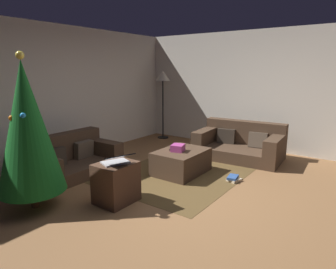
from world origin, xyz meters
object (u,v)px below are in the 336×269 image
at_px(couch_left, 71,159).
at_px(book_stack, 233,179).
at_px(ottoman, 181,162).
at_px(side_table, 116,183).
at_px(tv_remote, 174,150).
at_px(corner_lamp, 163,81).
at_px(laptop, 117,160).
at_px(gift_box, 178,148).
at_px(christmas_tree, 27,128).
at_px(couch_right, 240,144).

distance_m(couch_left, book_stack, 2.77).
relative_size(ottoman, side_table, 1.70).
height_order(tv_remote, corner_lamp, corner_lamp).
bearing_deg(laptop, side_table, 69.47).
distance_m(laptop, corner_lamp, 4.05).
height_order(side_table, corner_lamp, corner_lamp).
bearing_deg(book_stack, gift_box, 104.58).
xyz_separation_m(couch_left, gift_box, (1.05, -1.51, 0.20)).
height_order(ottoman, side_table, side_table).
xyz_separation_m(couch_left, christmas_tree, (-1.09, -0.71, 0.80)).
bearing_deg(gift_box, ottoman, -19.92).
xyz_separation_m(christmas_tree, book_stack, (2.39, -1.73, -1.02)).
xyz_separation_m(gift_box, corner_lamp, (2.07, 1.86, 1.01)).
relative_size(couch_right, side_table, 3.14).
distance_m(couch_left, christmas_tree, 1.53).
xyz_separation_m(gift_box, book_stack, (0.24, -0.92, -0.42)).
relative_size(tv_remote, christmas_tree, 0.08).
height_order(couch_right, corner_lamp, corner_lamp).
relative_size(ottoman, gift_box, 4.19).
bearing_deg(couch_left, side_table, 75.58).
bearing_deg(laptop, book_stack, -29.07).
bearing_deg(ottoman, laptop, 178.96).
xyz_separation_m(laptop, corner_lamp, (3.49, 1.86, 0.87)).
height_order(couch_right, book_stack, couch_right).
bearing_deg(gift_box, side_table, 177.70).
bearing_deg(ottoman, gift_box, 160.08).
bearing_deg(tv_remote, couch_right, -39.10).
distance_m(tv_remote, christmas_tree, 2.35).
bearing_deg(tv_remote, ottoman, -72.82).
bearing_deg(side_table, couch_right, -10.08).
xyz_separation_m(couch_left, laptop, (-0.38, -1.51, 0.35)).
bearing_deg(couch_right, side_table, 76.07).
distance_m(ottoman, tv_remote, 0.25).
bearing_deg(ottoman, couch_left, 126.10).
distance_m(couch_right, christmas_tree, 4.02).
height_order(couch_right, christmas_tree, christmas_tree).
relative_size(christmas_tree, side_table, 3.60).
xyz_separation_m(christmas_tree, laptop, (0.72, -0.81, -0.46)).
xyz_separation_m(gift_box, christmas_tree, (-2.15, 0.81, 0.60)).
relative_size(gift_box, tv_remote, 1.40).
bearing_deg(laptop, couch_right, -8.99).
relative_size(christmas_tree, corner_lamp, 1.15).
distance_m(gift_box, christmas_tree, 2.37).
bearing_deg(gift_box, book_stack, -75.42).
bearing_deg(tv_remote, corner_lamp, 20.71).
relative_size(couch_right, ottoman, 1.84).
bearing_deg(couch_right, corner_lamp, -15.58).
height_order(tv_remote, side_table, side_table).
distance_m(couch_left, laptop, 1.60).
distance_m(couch_left, couch_right, 3.30).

